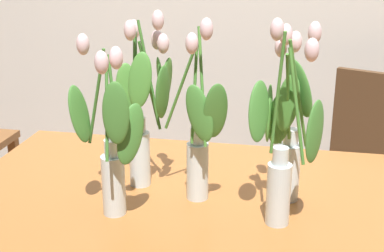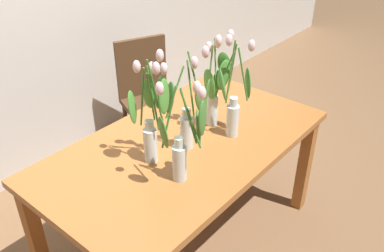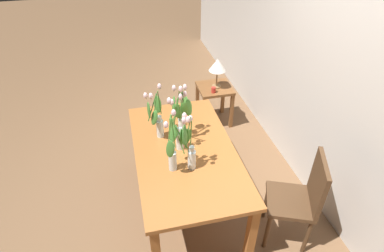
% 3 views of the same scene
% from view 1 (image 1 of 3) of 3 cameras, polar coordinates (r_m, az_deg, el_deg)
% --- Properties ---
extents(dining_table, '(1.60, 0.90, 0.74)m').
position_cam_1_polar(dining_table, '(1.79, 1.69, -9.65)').
color(dining_table, '#A3602D').
rests_on(dining_table, ground).
extents(tulip_vase_0, '(0.25, 0.17, 0.52)m').
position_cam_1_polar(tulip_vase_0, '(1.54, -8.53, -2.69)').
color(tulip_vase_0, silver).
rests_on(tulip_vase_0, dining_table).
extents(tulip_vase_1, '(0.11, 0.14, 0.55)m').
position_cam_1_polar(tulip_vase_1, '(1.65, 9.78, -2.12)').
color(tulip_vase_1, silver).
rests_on(tulip_vase_1, dining_table).
extents(tulip_vase_2, '(0.24, 0.17, 0.57)m').
position_cam_1_polar(tulip_vase_2, '(1.62, 0.28, -1.18)').
color(tulip_vase_2, silver).
rests_on(tulip_vase_2, dining_table).
extents(tulip_vase_3, '(0.22, 0.22, 0.57)m').
position_cam_1_polar(tulip_vase_3, '(1.52, 9.65, -1.93)').
color(tulip_vase_3, silver).
rests_on(tulip_vase_3, dining_table).
extents(tulip_vase_4, '(0.21, 0.19, 0.57)m').
position_cam_1_polar(tulip_vase_4, '(1.72, -5.11, 1.06)').
color(tulip_vase_4, silver).
rests_on(tulip_vase_4, dining_table).
extents(dining_chair, '(0.52, 0.52, 0.93)m').
position_cam_1_polar(dining_chair, '(2.65, 17.64, -3.69)').
color(dining_chair, '#4C331E').
rests_on(dining_chair, ground).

